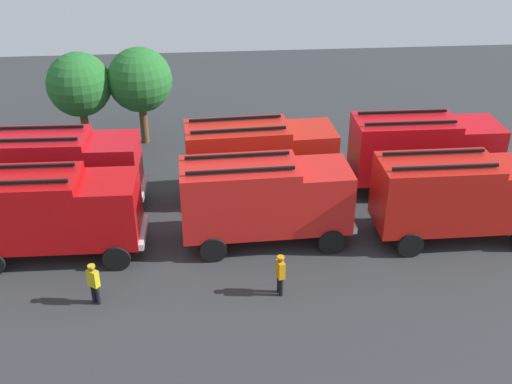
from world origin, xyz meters
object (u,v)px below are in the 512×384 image
fire_truck_0 (49,210)px  fire_truck_1 (264,197)px  fire_truck_4 (259,155)px  firefighter_3 (509,171)px  tree_0 (79,85)px  firefighter_1 (94,282)px  tree_1 (140,80)px  firefighter_2 (405,140)px  fire_truck_3 (61,167)px  firefighter_0 (332,158)px  firefighter_4 (280,273)px  traffic_cone_1 (506,203)px  fire_truck_2 (458,194)px  fire_truck_5 (424,149)px

fire_truck_0 → fire_truck_1: (8.71, 0.31, 0.00)m
fire_truck_1 → fire_truck_4: (0.15, 4.01, 0.00)m
fire_truck_0 → firefighter_3: (21.14, 3.84, -1.13)m
firefighter_3 → tree_0: 22.79m
firefighter_1 → tree_0: 14.63m
fire_truck_0 → tree_1: 11.61m
firefighter_1 → firefighter_2: 18.76m
tree_0 → fire_truck_4: bearing=-35.2°
fire_truck_3 → firefighter_0: size_ratio=4.42×
firefighter_2 → firefighter_4: firefighter_2 is taller
firefighter_0 → traffic_cone_1: bearing=39.1°
fire_truck_2 → firefighter_2: 8.07m
firefighter_4 → traffic_cone_1: size_ratio=3.00×
fire_truck_2 → tree_1: bearing=141.0°
fire_truck_2 → tree_1: (-13.99, 11.26, 1.57)m
fire_truck_5 → firefighter_2: fire_truck_5 is taller
firefighter_0 → firefighter_2: 4.60m
tree_1 → traffic_cone_1: 19.97m
firefighter_1 → tree_1: bearing=32.2°
fire_truck_2 → fire_truck_5: bearing=89.6°
firefighter_4 → firefighter_0: bearing=54.3°
fire_truck_0 → firefighter_1: bearing=-57.2°
fire_truck_0 → fire_truck_2: (16.85, -0.11, 0.00)m
firefighter_2 → tree_0: tree_0 is taller
fire_truck_4 → tree_0: tree_0 is taller
fire_truck_2 → firefighter_1: 15.16m
firefighter_1 → traffic_cone_1: 19.03m
fire_truck_5 → traffic_cone_1: 4.55m
fire_truck_2 → firefighter_0: size_ratio=4.39×
fire_truck_0 → firefighter_0: 14.33m
fire_truck_0 → traffic_cone_1: bearing=6.7°
tree_0 → traffic_cone_1: 22.73m
fire_truck_5 → firefighter_0: size_ratio=4.39×
fire_truck_3 → tree_1: tree_1 is taller
fire_truck_0 → firefighter_1: size_ratio=4.24×
fire_truck_3 → firefighter_2: (17.42, 3.94, -1.13)m
fire_truck_0 → tree_0: size_ratio=1.33×
fire_truck_3 → tree_1: size_ratio=1.31×
fire_truck_3 → fire_truck_4: same height
fire_truck_2 → traffic_cone_1: fire_truck_2 is taller
fire_truck_0 → firefighter_3: bearing=11.1°
fire_truck_1 → firefighter_2: size_ratio=4.04×
firefighter_1 → fire_truck_2: bearing=-42.5°
fire_truck_1 → firefighter_4: (0.24, -3.67, -1.19)m
fire_truck_2 → tree_1: size_ratio=1.30×
fire_truck_5 → firefighter_3: size_ratio=3.98×
fire_truck_2 → firefighter_3: fire_truck_2 is taller
fire_truck_3 → firefighter_2: 17.89m
fire_truck_4 → firefighter_4: (0.10, -7.68, -1.19)m
firefighter_0 → tree_1: 11.42m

